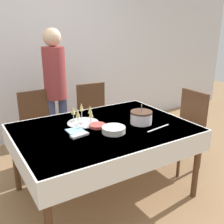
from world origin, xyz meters
The scene contains 14 objects.
ground_plane centered at (0.00, 0.00, 0.00)m, with size 12.00×12.00×0.00m, color #93704C.
wall_back centered at (0.00, 1.83, 1.35)m, with size 8.00×0.05×2.70m.
dining_table centered at (0.00, 0.00, 0.66)m, with size 1.69×1.22×0.76m.
dining_chair_far_left centered at (-0.38, 0.93, 0.52)m, with size 0.44×0.44×0.96m.
dining_chair_far_right centered at (0.38, 0.93, 0.52)m, with size 0.46×0.46×0.96m.
dining_chair_right_end centered at (1.16, 0.00, 0.52)m, with size 0.42×0.42×0.96m.
birthday_cake centered at (0.38, -0.11, 0.82)m, with size 0.22×0.22×0.20m.
champagne_tray centered at (-0.12, 0.21, 0.83)m, with size 0.32×0.32×0.18m.
plate_stack_main centered at (0.01, -0.17, 0.78)m, with size 0.22×0.22×0.06m.
plate_stack_dessert centered at (-0.05, 0.04, 0.77)m, with size 0.16×0.16×0.03m.
cake_knife centered at (0.44, -0.30, 0.76)m, with size 0.30×0.06×0.00m.
fork_pile centered at (-0.30, -0.08, 0.77)m, with size 0.18×0.09×0.02m.
napkin_pile centered at (-0.28, 0.04, 0.76)m, with size 0.15×0.15×0.01m.
person_standing centered at (-0.10, 1.06, 1.02)m, with size 0.28×0.28×1.68m.
Camera 1 is at (-1.18, -2.08, 1.71)m, focal length 42.00 mm.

